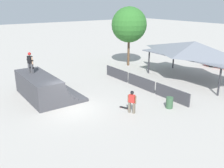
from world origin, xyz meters
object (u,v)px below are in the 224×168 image
(skateboard_on_deck, at_px, (30,71))
(skateboard_on_ground, at_px, (125,108))
(bystander_walking, at_px, (132,100))
(trash_bin, at_px, (169,103))
(skater_on_deck, at_px, (30,61))
(tree_beside_pavilion, at_px, (129,25))

(skateboard_on_deck, distance_m, skateboard_on_ground, 8.78)
(bystander_walking, height_order, skateboard_on_ground, bystander_walking)
(bystander_walking, bearing_deg, trash_bin, -135.31)
(bystander_walking, bearing_deg, skateboard_on_ground, -33.23)
(skater_on_deck, relative_size, skateboard_on_deck, 2.04)
(skateboard_on_ground, xyz_separation_m, tree_beside_pavilion, (-10.32, 8.56, 4.91))
(bystander_walking, xyz_separation_m, trash_bin, (0.96, 2.84, -0.55))
(skater_on_deck, xyz_separation_m, tree_beside_pavilion, (-3.56, 13.20, 2.03))
(skater_on_deck, distance_m, bystander_walking, 9.09)
(trash_bin, bearing_deg, skateboard_on_ground, -123.56)
(skater_on_deck, relative_size, trash_bin, 2.06)
(skater_on_deck, relative_size, tree_beside_pavilion, 0.25)
(skateboard_on_deck, relative_size, bystander_walking, 0.51)
(bystander_walking, distance_m, tree_beside_pavilion, 14.70)
(bystander_walking, relative_size, tree_beside_pavilion, 0.24)
(skateboard_on_deck, bearing_deg, tree_beside_pavilion, 114.36)
(skater_on_deck, relative_size, bystander_walking, 1.05)
(skater_on_deck, distance_m, trash_bin, 11.59)
(tree_beside_pavilion, xyz_separation_m, trash_bin, (12.14, -5.82, -4.55))
(skater_on_deck, height_order, bystander_walking, skater_on_deck)
(skateboard_on_deck, relative_size, trash_bin, 1.01)
(skateboard_on_ground, relative_size, tree_beside_pavilion, 0.12)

